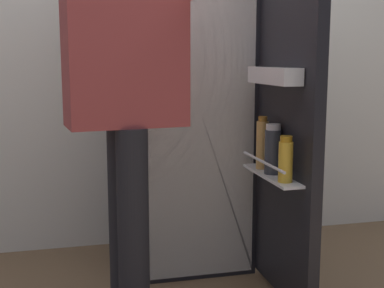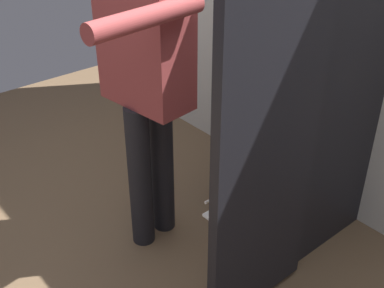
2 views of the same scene
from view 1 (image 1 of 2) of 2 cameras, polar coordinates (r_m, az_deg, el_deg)
name	(u,v)px [view 1 (image 1 of 2)]	position (r m, az deg, el deg)	size (l,w,h in m)	color
kitchen_wall	(169,13)	(3.05, -2.52, 14.07)	(4.40, 0.10, 2.63)	silver
refrigerator	(190,100)	(2.66, -0.23, 4.84)	(0.65, 1.17, 1.71)	black
person	(128,82)	(1.98, -7.01, 6.73)	(0.60, 0.72, 1.62)	black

